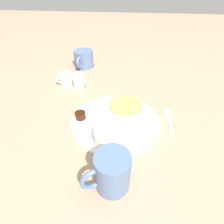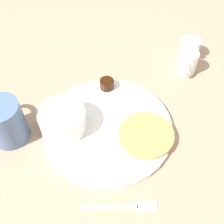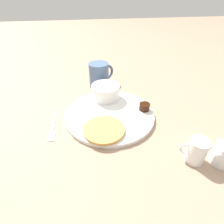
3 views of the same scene
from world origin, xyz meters
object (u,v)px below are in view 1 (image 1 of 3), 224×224
creamer_pitcher_far (66,79)px  fork (169,119)px  creamer_pitcher_near (79,81)px  coffee_mug (111,172)px  bowl (112,136)px  plate (116,122)px  second_mug (84,59)px

creamer_pitcher_far → fork: creamer_pitcher_far is taller
creamer_pitcher_near → creamer_pitcher_far: (0.06, -0.02, -0.00)m
coffee_mug → fork: (-0.17, -0.25, -0.05)m
bowl → fork: bowl is taller
plate → coffee_mug: (-0.01, 0.21, 0.04)m
plate → creamer_pitcher_far: size_ratio=4.06×
coffee_mug → creamer_pitcher_far: 0.50m
fork → creamer_pitcher_near: bearing=-26.0°
creamer_pitcher_far → creamer_pitcher_near: bearing=164.9°
fork → bowl: bearing=36.6°
plate → second_mug: bearing=-64.2°
bowl → coffee_mug: size_ratio=0.94×
fork → coffee_mug: bearing=56.1°
bowl → creamer_pitcher_far: 0.40m
creamer_pitcher_far → fork: size_ratio=0.51×
bowl → second_mug: (0.20, -0.51, 0.00)m
creamer_pitcher_near → coffee_mug: bearing=113.7°
bowl → fork: 0.23m
creamer_pitcher_far → fork: (-0.41, 0.19, -0.03)m
creamer_pitcher_near → creamer_pitcher_far: size_ratio=0.93×
bowl → creamer_pitcher_far: bowl is taller
creamer_pitcher_near → fork: 0.39m
bowl → plate: bearing=-91.0°
bowl → second_mug: 0.55m
coffee_mug → creamer_pitcher_near: (0.19, -0.42, -0.02)m
bowl → creamer_pitcher_near: 0.35m
plate → bowl: 0.10m
plate → coffee_mug: coffee_mug is taller
fork → creamer_pitcher_far: bearing=-24.5°
bowl → creamer_pitcher_far: bearing=-53.8°
creamer_pitcher_near → fork: size_ratio=0.47×
coffee_mug → creamer_pitcher_far: (0.25, -0.44, -0.02)m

